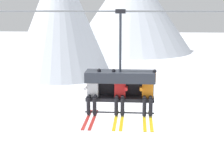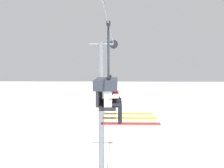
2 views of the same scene
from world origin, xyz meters
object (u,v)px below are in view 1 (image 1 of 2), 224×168
object	(u,v)px
chairlift_chair	(120,81)
skier_orange	(148,92)
skier_red	(120,92)
skier_white	(92,91)

from	to	relation	value
chairlift_chair	skier_orange	bearing A→B (deg)	-14.99
skier_red	skier_orange	bearing A→B (deg)	0.00
skier_orange	skier_white	bearing A→B (deg)	180.00
skier_red	skier_orange	xyz separation A→B (m)	(0.80, 0.00, 0.00)
skier_orange	chairlift_chair	bearing A→B (deg)	165.01
chairlift_chair	skier_orange	world-z (taller)	chairlift_chair
skier_white	skier_orange	distance (m)	1.59
skier_red	skier_orange	size ratio (longest dim) A/B	1.00
skier_white	skier_orange	xyz separation A→B (m)	(1.59, 0.00, 0.00)
skier_white	skier_red	world-z (taller)	same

